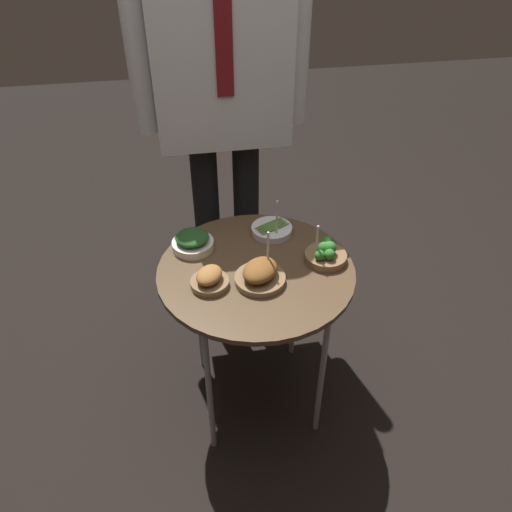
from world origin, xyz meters
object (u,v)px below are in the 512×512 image
object	(u,v)px
bowl_roast_near_rim	(209,279)
bowl_broccoli_center	(326,254)
serving_cart	(256,280)
bowl_asparagus_mid_right	(272,229)
bowl_roast_front_left	(259,274)
bowl_spinach_front_right	(193,242)
waiter_figure	(221,75)

from	to	relation	value
bowl_roast_near_rim	bowl_broccoli_center	xyz separation A→B (m)	(0.39, 0.06, 0.00)
bowl_roast_near_rim	bowl_broccoli_center	size ratio (longest dim) A/B	0.84
serving_cart	bowl_asparagus_mid_right	xyz separation A→B (m)	(0.09, 0.19, 0.06)
serving_cart	bowl_asparagus_mid_right	world-z (taller)	bowl_asparagus_mid_right
bowl_roast_front_left	bowl_spinach_front_right	distance (m)	0.28
bowl_asparagus_mid_right	bowl_spinach_front_right	distance (m)	0.28
waiter_figure	bowl_roast_near_rim	bearing A→B (deg)	-102.17
bowl_roast_near_rim	bowl_asparagus_mid_right	bearing A→B (deg)	44.76
bowl_roast_near_rim	waiter_figure	world-z (taller)	waiter_figure
serving_cart	bowl_roast_near_rim	world-z (taller)	bowl_roast_near_rim
bowl_broccoli_center	waiter_figure	size ratio (longest dim) A/B	0.08
serving_cart	bowl_spinach_front_right	bearing A→B (deg)	142.44
bowl_roast_front_left	bowl_roast_near_rim	bearing A→B (deg)	176.28
bowl_broccoli_center	waiter_figure	world-z (taller)	waiter_figure
bowl_roast_front_left	bowl_broccoli_center	bearing A→B (deg)	16.46
bowl_roast_front_left	bowl_spinach_front_right	xyz separation A→B (m)	(-0.19, 0.21, -0.00)
bowl_roast_near_rim	bowl_broccoli_center	bearing A→B (deg)	8.71
bowl_asparagus_mid_right	bowl_spinach_front_right	size ratio (longest dim) A/B	1.09
bowl_broccoli_center	bowl_asparagus_mid_right	bearing A→B (deg)	127.13
bowl_roast_front_left	bowl_asparagus_mid_right	size ratio (longest dim) A/B	1.07
serving_cart	bowl_roast_front_left	xyz separation A→B (m)	(-0.00, -0.07, 0.08)
bowl_asparagus_mid_right	bowl_roast_near_rim	bearing A→B (deg)	-135.24
bowl_roast_near_rim	bowl_spinach_front_right	xyz separation A→B (m)	(-0.03, 0.20, 0.00)
bowl_broccoli_center	bowl_spinach_front_right	bearing A→B (deg)	161.11
bowl_roast_front_left	waiter_figure	size ratio (longest dim) A/B	0.10
serving_cart	bowl_roast_near_rim	xyz separation A→B (m)	(-0.15, -0.06, 0.07)
bowl_roast_front_left	bowl_asparagus_mid_right	distance (m)	0.27
bowl_roast_front_left	bowl_asparagus_mid_right	bearing A→B (deg)	69.76
bowl_asparagus_mid_right	bowl_roast_front_left	bearing A→B (deg)	-110.24
bowl_asparagus_mid_right	waiter_figure	xyz separation A→B (m)	(-0.11, 0.36, 0.43)
serving_cart	bowl_roast_near_rim	bearing A→B (deg)	-159.63
serving_cart	bowl_broccoli_center	bearing A→B (deg)	0.41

